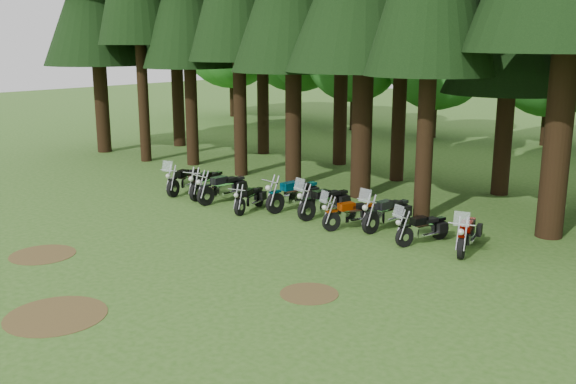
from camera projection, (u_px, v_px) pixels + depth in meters
The scene contains 19 objects.
ground at pixel (168, 259), 17.58m from camera, with size 120.00×120.00×0.00m, color #2E5819.
decid_0 at pixel (232, 40), 48.87m from camera, with size 8.00×7.78×10.00m.
decid_1 at pixel (299, 41), 45.48m from camera, with size 7.91×7.69×9.88m.
decid_2 at pixel (356, 55), 41.51m from camera, with size 6.72×6.53×8.40m.
decid_3 at pixel (439, 63), 38.33m from camera, with size 6.12×5.95×7.65m.
decid_4 at pixel (554, 68), 35.36m from camera, with size 5.93×5.76×7.41m.
dirt_patch_0 at pixel (43, 255), 17.94m from camera, with size 1.80×1.80×0.01m, color #4C3D1E.
dirt_patch_1 at pixel (309, 294), 15.17m from camera, with size 1.40×1.40×0.01m, color #4C3D1E.
dirt_patch_2 at pixel (56, 315), 13.96m from camera, with size 2.20×2.20×0.01m, color #4C3D1E.
motorcycle_0 at pixel (185, 181), 25.14m from camera, with size 0.85×2.31×1.46m.
motorcycle_1 at pixel (207, 184), 24.56m from camera, with size 0.75×2.30×0.95m.
motorcycle_2 at pixel (223, 189), 23.77m from camera, with size 0.40×2.37×0.97m.
motorcycle_3 at pixel (250, 199), 22.49m from camera, with size 0.62×1.97×0.81m.
motorcycle_4 at pixel (294, 195), 22.67m from camera, with size 0.53×2.47×1.01m.
motorcycle_5 at pixel (325, 203), 21.68m from camera, with size 0.77×2.37×1.49m.
motorcycle_6 at pixel (350, 214), 20.40m from camera, with size 1.02×2.05×1.33m.
motorcycle_7 at pixel (387, 214), 20.31m from camera, with size 0.60×2.35×1.47m.
motorcycle_8 at pixel (422, 229), 18.87m from camera, with size 0.90×2.01×1.29m.
motorcycle_9 at pixel (467, 235), 18.17m from camera, with size 0.85×2.23×1.41m.
Camera 1 is at (13.15, -10.78, 5.84)m, focal length 40.00 mm.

